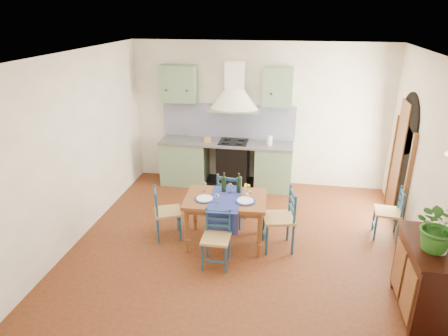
{
  "coord_description": "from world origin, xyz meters",
  "views": [
    {
      "loc": [
        0.66,
        -5.15,
        3.36
      ],
      "look_at": [
        -0.31,
        0.3,
        1.13
      ],
      "focal_mm": 32.0,
      "sensor_mm": 36.0,
      "label": 1
    }
  ],
  "objects_px": {
    "potted_plant": "(440,226)",
    "sideboard": "(425,277)",
    "chair_near": "(216,238)",
    "dining_table": "(226,203)"
  },
  "relations": [
    {
      "from": "potted_plant",
      "to": "sideboard",
      "type": "bearing_deg",
      "value": 92.5
    },
    {
      "from": "dining_table",
      "to": "chair_near",
      "type": "relative_size",
      "value": 1.53
    },
    {
      "from": "dining_table",
      "to": "chair_near",
      "type": "distance_m",
      "value": 0.62
    },
    {
      "from": "potted_plant",
      "to": "dining_table",
      "type": "bearing_deg",
      "value": 154.28
    },
    {
      "from": "chair_near",
      "to": "sideboard",
      "type": "bearing_deg",
      "value": -12.2
    },
    {
      "from": "dining_table",
      "to": "potted_plant",
      "type": "bearing_deg",
      "value": -25.72
    },
    {
      "from": "chair_near",
      "to": "sideboard",
      "type": "xyz_separation_m",
      "value": [
        2.53,
        -0.55,
        0.09
      ]
    },
    {
      "from": "chair_near",
      "to": "potted_plant",
      "type": "xyz_separation_m",
      "value": [
        2.53,
        -0.64,
        0.81
      ]
    },
    {
      "from": "chair_near",
      "to": "dining_table",
      "type": "bearing_deg",
      "value": 86.7
    },
    {
      "from": "sideboard",
      "to": "potted_plant",
      "type": "xyz_separation_m",
      "value": [
        0.0,
        -0.09,
        0.72
      ]
    }
  ]
}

